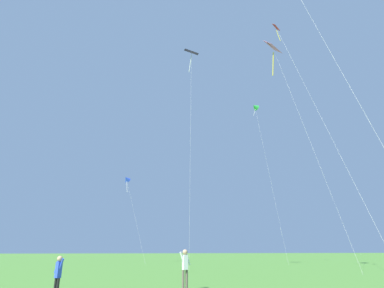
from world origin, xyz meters
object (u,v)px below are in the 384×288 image
kite_pink_low (274,55)px  person_with_spool (58,273)px  person_near_tree (185,265)px  kite_red_high (283,42)px  kite_blue_delta (127,179)px  kite_green_small (255,107)px  kite_black_large (191,60)px

kite_pink_low → person_with_spool: size_ratio=16.60×
kite_pink_low → person_near_tree: size_ratio=14.34×
kite_pink_low → kite_red_high: size_ratio=1.02×
person_near_tree → kite_red_high: bearing=37.1°
kite_pink_low → kite_red_high: kite_pink_low is taller
kite_pink_low → person_near_tree: 29.07m
person_with_spool → kite_blue_delta: bearing=85.5°
kite_green_small → kite_black_large: size_ratio=0.94×
kite_blue_delta → person_with_spool: kite_blue_delta is taller
kite_blue_delta → person_with_spool: size_ratio=8.44×
kite_black_large → person_with_spool: size_ratio=17.27×
kite_black_large → kite_blue_delta: kite_black_large is taller
kite_pink_low → kite_black_large: 10.01m
kite_green_small → kite_blue_delta: kite_green_small is taller
kite_green_small → kite_blue_delta: bearing=164.8°
kite_blue_delta → kite_red_high: bearing=-60.4°
kite_pink_low → person_with_spool: bearing=-140.3°
kite_red_high → person_near_tree: size_ratio=14.05×
person_with_spool → kite_black_large: bearing=64.4°
kite_green_small → person_near_tree: bearing=-121.5°
kite_green_small → kite_red_high: (-5.63, -19.57, -2.39)m
person_with_spool → kite_pink_low: bearing=39.7°
kite_pink_low → kite_red_high: bearing=-107.2°
kite_red_high → kite_black_large: size_ratio=0.94×
kite_black_large → person_near_tree: 29.54m
kite_pink_low → kite_blue_delta: size_ratio=1.97×
kite_pink_low → person_near_tree: bearing=-134.6°
kite_green_small → person_near_tree: kite_green_small is taller
kite_red_high → kite_blue_delta: 30.20m
kite_green_small → person_with_spool: bearing=-126.6°
kite_black_large → kite_green_small: bearing=39.0°
kite_red_high → kite_black_large: (-7.52, 8.92, 2.56)m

